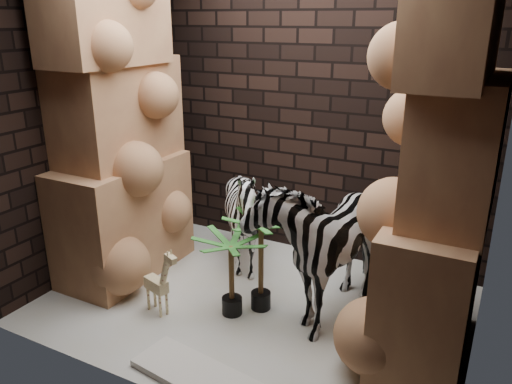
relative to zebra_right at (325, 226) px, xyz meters
The scene contains 12 objects.
floor 0.95m from the zebra_right, 153.93° to the right, with size 3.50×3.50×0.00m, color silver.
wall_back 1.35m from the zebra_right, 117.99° to the left, with size 3.50×3.50×0.00m, color black.
wall_front 1.77m from the zebra_right, 109.27° to the right, with size 3.50×3.50×0.00m, color black.
wall_left 2.41m from the zebra_right, behind, with size 3.00×3.00×0.00m, color black.
wall_right 1.46m from the zebra_right, 11.92° to the right, with size 3.00×3.00×0.00m, color black.
rock_pillar_left 2.09m from the zebra_right, behind, with size 0.68×1.30×3.00m, color tan, non-canonical shape.
rock_pillar_right 1.20m from the zebra_right, 16.12° to the right, with size 0.58×1.25×3.00m, color tan, non-canonical shape.
zebra_right is the anchor object (origin of this frame).
zebra_left 0.97m from the zebra_right, 163.95° to the left, with size 0.91×1.12×1.02m, color white.
giraffe_toy 1.46m from the zebra_right, 148.39° to the right, with size 0.34×0.11×0.66m, color beige, non-canonical shape.
palm_front 0.61m from the zebra_right, 148.29° to the right, with size 0.36×0.36×0.86m, color #28702E, non-canonical shape.
palm_back 0.86m from the zebra_right, 143.39° to the right, with size 0.36×0.36×0.72m, color #28702E, non-canonical shape.
Camera 1 is at (1.78, -3.34, 2.36)m, focal length 35.10 mm.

